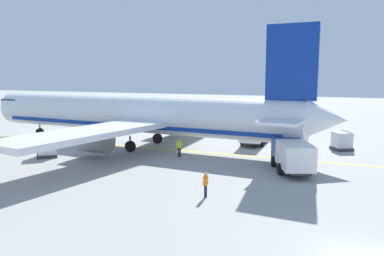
# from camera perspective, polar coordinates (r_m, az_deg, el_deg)

# --- Properties ---
(airliner_foreground) EXTENTS (34.62, 41.73, 11.90)m
(airliner_foreground) POSITION_cam_1_polar(r_m,az_deg,el_deg) (40.51, -8.27, 1.94)
(airliner_foreground) COLOR silver
(airliner_foreground) RESTS_ON ground
(service_truck_fuel) EXTENTS (6.08, 4.12, 2.46)m
(service_truck_fuel) POSITION_cam_1_polar(r_m,az_deg,el_deg) (30.94, 14.73, -3.80)
(service_truck_fuel) COLOR #2659A5
(service_truck_fuel) RESTS_ON ground
(service_truck_baggage) EXTENTS (5.57, 2.58, 2.51)m
(service_truck_baggage) POSITION_cam_1_polar(r_m,az_deg,el_deg) (42.05, 9.30, -0.53)
(service_truck_baggage) COLOR yellow
(service_truck_baggage) RESTS_ON ground
(cargo_container_near) EXTENTS (2.42, 2.42, 1.97)m
(cargo_container_near) POSITION_cam_1_polar(r_m,az_deg,el_deg) (41.51, 21.55, -1.83)
(cargo_container_near) COLOR #333338
(cargo_container_near) RESTS_ON ground
(cargo_container_mid) EXTENTS (2.49, 2.49, 2.00)m
(cargo_container_mid) POSITION_cam_1_polar(r_m,az_deg,el_deg) (37.86, -20.90, -2.68)
(cargo_container_mid) COLOR #333338
(cargo_container_mid) RESTS_ON ground
(crew_loader_left) EXTENTS (0.30, 0.62, 1.73)m
(crew_loader_left) POSITION_cam_1_polar(r_m,az_deg,el_deg) (35.40, -1.91, -2.73)
(crew_loader_left) COLOR #191E33
(crew_loader_left) RESTS_ON ground
(crew_supervisor) EXTENTS (0.63, 0.27, 1.62)m
(crew_supervisor) POSITION_cam_1_polar(r_m,az_deg,el_deg) (23.96, 2.04, -8.16)
(crew_supervisor) COLOR #191E33
(crew_supervisor) RESTS_ON ground
(apron_guide_line) EXTENTS (0.30, 60.00, 0.01)m
(apron_guide_line) POSITION_cam_1_polar(r_m,az_deg,el_deg) (38.82, -2.65, -3.31)
(apron_guide_line) COLOR yellow
(apron_guide_line) RESTS_ON ground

